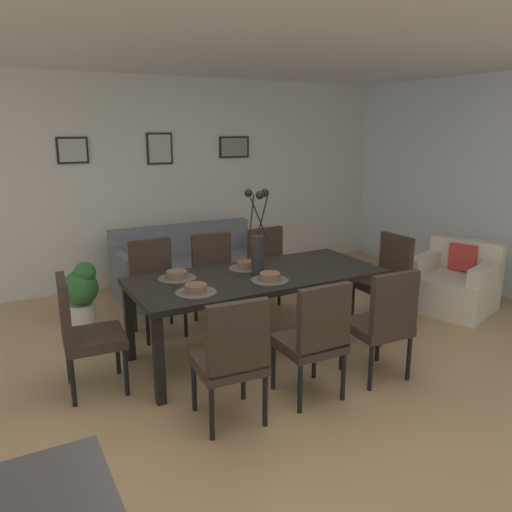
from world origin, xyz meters
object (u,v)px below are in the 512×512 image
(framed_picture_center, at_px, (160,149))
(dining_chair_near_right, at_px, (155,282))
(dining_chair_mid_left, at_px, (383,320))
(armchair, at_px, (454,284))
(bowl_near_left, at_px, (196,288))
(dining_chair_head_east, at_px, (387,275))
(bowl_far_left, at_px, (270,276))
(framed_picture_right, at_px, (234,147))
(dining_chair_far_left, at_px, (315,336))
(centerpiece_vase, at_px, (258,242))
(dining_chair_mid_right, at_px, (271,267))
(bowl_far_right, at_px, (246,264))
(framed_picture_left, at_px, (73,150))
(dining_chair_far_right, at_px, (216,275))
(potted_plant, at_px, (82,291))
(bowl_near_right, at_px, (177,274))
(sofa, at_px, (191,270))
(dining_table, at_px, (258,281))
(dining_chair_head_west, at_px, (82,329))
(dining_chair_near_left, at_px, (232,355))

(framed_picture_center, bearing_deg, dining_chair_near_right, -111.22)
(dining_chair_mid_left, relative_size, armchair, 0.91)
(dining_chair_near_right, xyz_separation_m, bowl_near_left, (-0.02, -1.11, 0.27))
(dining_chair_head_east, height_order, bowl_far_left, dining_chair_head_east)
(framed_picture_center, bearing_deg, framed_picture_right, 0.00)
(dining_chair_far_left, xyz_separation_m, bowl_far_left, (0.02, 0.69, 0.27))
(centerpiece_vase, bearing_deg, framed_picture_center, 90.02)
(dining_chair_mid_right, relative_size, bowl_far_right, 5.41)
(dining_chair_far_left, relative_size, dining_chair_head_east, 1.00)
(bowl_far_right, relative_size, framed_picture_left, 0.48)
(dining_chair_near_right, distance_m, dining_chair_mid_right, 1.28)
(dining_chair_near_right, bearing_deg, centerpiece_vase, -54.53)
(bowl_far_right, bearing_deg, dining_chair_far_right, 91.50)
(centerpiece_vase, xyz_separation_m, armchair, (2.47, -0.06, -0.74))
(potted_plant, bearing_deg, dining_chair_far_left, -62.07)
(dining_chair_mid_left, height_order, bowl_near_right, dining_chair_mid_left)
(bowl_far_right, distance_m, potted_plant, 1.79)
(sofa, bearing_deg, dining_chair_near_right, -127.21)
(bowl_far_right, bearing_deg, sofa, 86.04)
(dining_chair_near_right, relative_size, bowl_far_right, 5.41)
(bowl_near_right, bearing_deg, framed_picture_right, 53.95)
(dining_chair_near_right, relative_size, dining_chair_head_east, 1.00)
(dining_chair_near_right, height_order, armchair, dining_chair_near_right)
(sofa, distance_m, framed_picture_right, 1.83)
(bowl_far_left, bearing_deg, dining_chair_near_right, 119.90)
(bowl_near_left, height_order, framed_picture_left, framed_picture_left)
(dining_chair_mid_right, relative_size, bowl_near_right, 5.41)
(dining_chair_far_left, xyz_separation_m, armchair, (2.49, 0.84, -0.23))
(bowl_near_left, bearing_deg, armchair, 2.85)
(dining_table, xyz_separation_m, dining_chair_mid_left, (0.63, -0.90, -0.16))
(dining_table, relative_size, framed_picture_right, 5.06)
(bowl_far_right, distance_m, armchair, 2.54)
(dining_chair_head_west, bearing_deg, framed_picture_right, 44.95)
(bowl_far_right, bearing_deg, dining_chair_head_east, -7.74)
(dining_table, xyz_separation_m, framed_picture_center, (-0.00, 2.55, 1.05))
(dining_chair_near_left, relative_size, bowl_far_left, 5.41)
(dining_chair_head_east, bearing_deg, sofa, 126.43)
(dining_chair_near_left, distance_m, dining_chair_head_east, 2.38)
(dining_chair_far_left, bearing_deg, dining_table, 88.73)
(dining_table, xyz_separation_m, bowl_near_right, (-0.66, 0.21, 0.11))
(dining_chair_mid_left, relative_size, bowl_near_left, 5.41)
(potted_plant, bearing_deg, bowl_far_left, -52.63)
(framed_picture_right, bearing_deg, dining_table, -112.24)
(centerpiece_vase, height_order, armchair, centerpiece_vase)
(dining_chair_far_left, relative_size, centerpiece_vase, 1.25)
(dining_chair_far_left, relative_size, dining_chair_far_right, 1.00)
(dining_chair_near_right, relative_size, framed_picture_center, 2.35)
(dining_chair_far_left, bearing_deg, dining_chair_head_east, 30.54)
(sofa, height_order, potted_plant, sofa)
(dining_chair_near_left, height_order, potted_plant, dining_chair_near_left)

